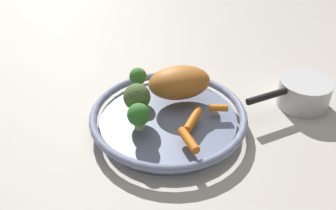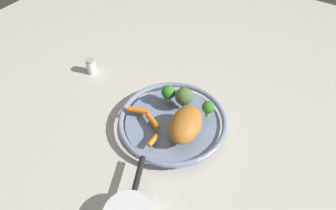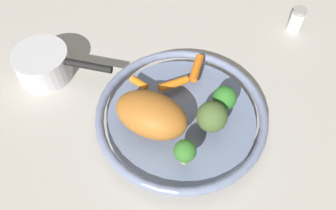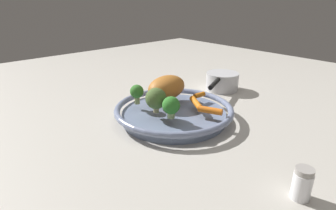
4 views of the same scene
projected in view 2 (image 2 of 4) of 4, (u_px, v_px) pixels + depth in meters
ground_plane at (173, 127)px, 0.97m from camera, size 2.30×2.30×0.00m
serving_bowl at (173, 122)px, 0.95m from camera, size 0.35×0.35×0.04m
roast_chicken_piece at (186, 124)px, 0.87m from camera, size 0.12×0.16×0.07m
baby_carrot_near_rim at (152, 140)px, 0.87m from camera, size 0.02×0.04×0.02m
baby_carrot_back at (153, 121)px, 0.92m from camera, size 0.07×0.05×0.02m
baby_carrot_left at (139, 110)px, 0.95m from camera, size 0.07×0.04×0.02m
broccoli_floret_small at (184, 97)px, 0.95m from camera, size 0.06×0.06×0.07m
broccoli_floret_edge at (208, 108)px, 0.92m from camera, size 0.04×0.04×0.06m
broccoli_floret_large at (169, 92)px, 0.97m from camera, size 0.05×0.05×0.06m
salt_shaker at (91, 66)px, 1.13m from camera, size 0.04×0.04×0.06m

